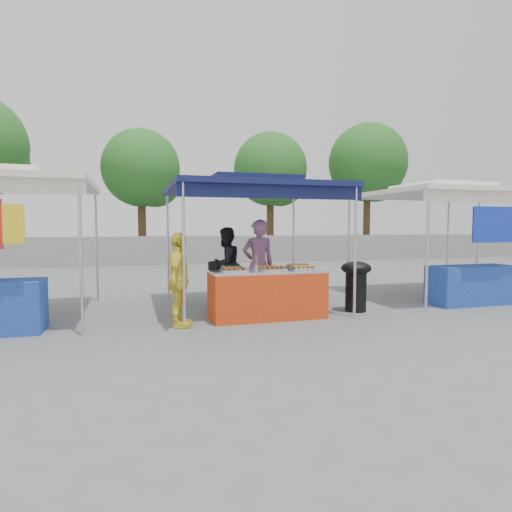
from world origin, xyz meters
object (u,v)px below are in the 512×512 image
object	(u,v)px
vendor_table	(267,294)
wok_burner	(356,282)
cooking_pot	(215,266)
customer_person	(179,280)
helper_man	(226,264)
vendor_woman	(258,265)

from	to	relation	value
vendor_table	wok_burner	xyz separation A→B (m)	(1.80, 0.09, 0.14)
vendor_table	cooking_pot	world-z (taller)	cooking_pot
vendor_table	customer_person	xyz separation A→B (m)	(-1.56, -0.27, 0.34)
cooking_pot	wok_burner	xyz separation A→B (m)	(2.67, -0.25, -0.35)
vendor_table	helper_man	distance (m)	1.97
vendor_table	cooking_pot	xyz separation A→B (m)	(-0.87, 0.34, 0.49)
cooking_pot	vendor_woman	size ratio (longest dim) A/B	0.14
vendor_table	customer_person	size ratio (longest dim) A/B	1.31
vendor_table	helper_man	world-z (taller)	helper_man
helper_man	customer_person	distance (m)	2.50
wok_burner	vendor_woman	distance (m)	1.89
cooking_pot	vendor_woman	xyz separation A→B (m)	(0.94, 0.44, -0.05)
vendor_table	customer_person	world-z (taller)	customer_person
vendor_woman	customer_person	world-z (taller)	vendor_woman
helper_man	cooking_pot	bearing A→B (deg)	34.71
wok_burner	helper_man	size ratio (longest dim) A/B	0.60
vendor_table	wok_burner	world-z (taller)	wok_burner
cooking_pot	customer_person	distance (m)	0.94
vendor_table	cooking_pot	distance (m)	1.06
wok_burner	customer_person	world-z (taller)	customer_person
vendor_table	cooking_pot	size ratio (longest dim) A/B	8.36
vendor_woman	helper_man	xyz separation A→B (m)	(-0.40, 1.12, -0.08)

